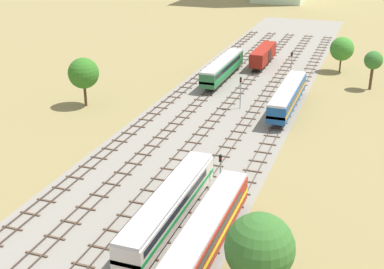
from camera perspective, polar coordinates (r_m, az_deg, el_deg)
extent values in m
plane|color=olive|center=(87.73, 3.52, 2.85)|extent=(480.00, 480.00, 0.00)
cube|color=gray|center=(87.73, 3.52, 2.86)|extent=(23.96, 176.00, 0.01)
cube|color=#47382D|center=(91.89, -2.72, 3.93)|extent=(0.07, 126.00, 0.15)
cube|color=#47382D|center=(91.38, -1.89, 3.84)|extent=(0.07, 126.00, 0.15)
cube|color=brown|center=(57.37, -18.87, -9.58)|extent=(2.40, 0.22, 0.14)
cube|color=brown|center=(59.35, -17.12, -8.21)|extent=(2.40, 0.22, 0.14)
cube|color=brown|center=(61.41, -15.49, -6.92)|extent=(2.40, 0.22, 0.14)
cube|color=brown|center=(63.55, -13.98, -5.71)|extent=(2.40, 0.22, 0.14)
cube|color=brown|center=(65.76, -12.57, -4.57)|extent=(2.40, 0.22, 0.14)
cube|color=brown|center=(68.02, -11.26, -3.51)|extent=(2.40, 0.22, 0.14)
cube|color=brown|center=(70.34, -10.04, -2.52)|extent=(2.40, 0.22, 0.14)
cube|color=brown|center=(72.71, -8.89, -1.58)|extent=(2.40, 0.22, 0.14)
cube|color=brown|center=(75.13, -7.83, -0.71)|extent=(2.40, 0.22, 0.14)
cube|color=brown|center=(77.59, -6.83, 0.11)|extent=(2.40, 0.22, 0.14)
cube|color=brown|center=(80.08, -5.89, 0.87)|extent=(2.40, 0.22, 0.14)
cube|color=brown|center=(82.61, -5.01, 1.60)|extent=(2.40, 0.22, 0.14)
cube|color=brown|center=(85.16, -4.18, 2.27)|extent=(2.40, 0.22, 0.14)
cube|color=brown|center=(87.75, -3.39, 2.91)|extent=(2.40, 0.22, 0.14)
cube|color=brown|center=(90.36, -2.66, 3.51)|extent=(2.40, 0.22, 0.14)
cube|color=brown|center=(93.00, -1.96, 4.08)|extent=(2.40, 0.22, 0.14)
cube|color=brown|center=(95.65, -1.30, 4.61)|extent=(2.40, 0.22, 0.14)
cube|color=brown|center=(98.33, -0.68, 5.11)|extent=(2.40, 0.22, 0.14)
cube|color=brown|center=(101.02, -0.08, 5.59)|extent=(2.40, 0.22, 0.14)
cube|color=brown|center=(103.73, 0.48, 6.04)|extent=(2.40, 0.22, 0.14)
cube|color=brown|center=(106.46, 1.01, 6.47)|extent=(2.40, 0.22, 0.14)
cube|color=brown|center=(109.20, 1.52, 6.88)|extent=(2.40, 0.22, 0.14)
cube|color=brown|center=(111.96, 2.01, 7.26)|extent=(2.40, 0.22, 0.14)
cube|color=brown|center=(114.72, 2.47, 7.63)|extent=(2.40, 0.22, 0.14)
cube|color=brown|center=(117.50, 2.91, 7.98)|extent=(2.40, 0.22, 0.14)
cube|color=brown|center=(120.29, 3.33, 8.31)|extent=(2.40, 0.22, 0.14)
cube|color=brown|center=(123.09, 3.73, 8.62)|extent=(2.40, 0.22, 0.14)
cube|color=brown|center=(125.90, 4.12, 8.93)|extent=(2.40, 0.22, 0.14)
cube|color=brown|center=(128.71, 4.49, 9.22)|extent=(2.40, 0.22, 0.14)
cube|color=brown|center=(131.54, 4.84, 9.49)|extent=(2.40, 0.22, 0.14)
cube|color=brown|center=(134.37, 5.18, 9.76)|extent=(2.40, 0.22, 0.14)
cube|color=brown|center=(137.21, 5.51, 10.01)|extent=(2.40, 0.22, 0.14)
cube|color=brown|center=(140.06, 5.82, 10.25)|extent=(2.40, 0.22, 0.14)
cube|color=brown|center=(142.91, 6.12, 10.48)|extent=(2.40, 0.22, 0.14)
cube|color=brown|center=(145.77, 6.41, 10.71)|extent=(2.40, 0.22, 0.14)
cube|color=brown|center=(148.63, 6.69, 10.92)|extent=(2.40, 0.22, 0.14)
cube|color=#47382D|center=(90.20, 0.22, 3.60)|extent=(0.07, 126.00, 0.15)
cube|color=#47382D|center=(89.76, 1.09, 3.50)|extent=(0.07, 126.00, 0.15)
cube|color=brown|center=(52.70, -16.48, -12.35)|extent=(2.40, 0.22, 0.14)
cube|color=brown|center=(54.68, -14.66, -10.74)|extent=(2.40, 0.22, 0.14)
cube|color=brown|center=(56.76, -12.99, -9.24)|extent=(2.40, 0.22, 0.14)
cube|color=brown|center=(58.91, -11.45, -7.84)|extent=(2.40, 0.22, 0.14)
cube|color=brown|center=(61.14, -10.02, -6.53)|extent=(2.40, 0.22, 0.14)
cube|color=brown|center=(63.43, -8.71, -5.32)|extent=(2.40, 0.22, 0.14)
cube|color=brown|center=(65.77, -7.50, -4.19)|extent=(2.40, 0.22, 0.14)
cube|color=brown|center=(68.17, -6.37, -3.13)|extent=(2.40, 0.22, 0.14)
cube|color=brown|center=(70.61, -5.32, -2.15)|extent=(2.40, 0.22, 0.14)
cube|color=brown|center=(73.10, -4.34, -1.23)|extent=(2.40, 0.22, 0.14)
cube|color=brown|center=(75.62, -3.43, -0.37)|extent=(2.40, 0.22, 0.14)
cube|color=brown|center=(78.18, -2.58, 0.43)|extent=(2.40, 0.22, 0.14)
cube|color=brown|center=(80.76, -1.78, 1.18)|extent=(2.40, 0.22, 0.14)
cube|color=brown|center=(83.38, -1.03, 1.88)|extent=(2.40, 0.22, 0.14)
cube|color=brown|center=(86.02, -0.33, 2.54)|extent=(2.40, 0.22, 0.14)
cube|color=brown|center=(88.68, 0.34, 3.16)|extent=(2.40, 0.22, 0.14)
cube|color=brown|center=(91.36, 0.96, 3.75)|extent=(2.40, 0.22, 0.14)
cube|color=brown|center=(94.07, 1.55, 4.30)|extent=(2.40, 0.22, 0.14)
cube|color=brown|center=(96.79, 2.11, 4.81)|extent=(2.40, 0.22, 0.14)
cube|color=brown|center=(99.52, 2.63, 5.30)|extent=(2.40, 0.22, 0.14)
cube|color=brown|center=(102.27, 3.13, 5.77)|extent=(2.40, 0.22, 0.14)
cube|color=brown|center=(105.04, 3.61, 6.21)|extent=(2.40, 0.22, 0.14)
cube|color=brown|center=(107.82, 4.06, 6.62)|extent=(2.40, 0.22, 0.14)
cube|color=brown|center=(110.61, 4.49, 7.02)|extent=(2.40, 0.22, 0.14)
cube|color=brown|center=(113.41, 4.89, 7.39)|extent=(2.40, 0.22, 0.14)
cube|color=brown|center=(116.21, 5.28, 7.75)|extent=(2.40, 0.22, 0.14)
cube|color=brown|center=(119.03, 5.65, 8.09)|extent=(2.40, 0.22, 0.14)
cube|color=brown|center=(121.86, 6.01, 8.41)|extent=(2.40, 0.22, 0.14)
cube|color=brown|center=(124.70, 6.35, 8.72)|extent=(2.40, 0.22, 0.14)
cube|color=brown|center=(127.54, 6.67, 9.01)|extent=(2.40, 0.22, 0.14)
cube|color=brown|center=(130.39, 6.98, 9.29)|extent=(2.40, 0.22, 0.14)
cube|color=brown|center=(133.25, 7.28, 9.56)|extent=(2.40, 0.22, 0.14)
cube|color=brown|center=(136.11, 7.57, 9.82)|extent=(2.40, 0.22, 0.14)
cube|color=brown|center=(138.98, 7.84, 10.06)|extent=(2.40, 0.22, 0.14)
cube|color=brown|center=(141.85, 8.11, 10.30)|extent=(2.40, 0.22, 0.14)
cube|color=brown|center=(144.73, 8.36, 10.53)|extent=(2.40, 0.22, 0.14)
cube|color=brown|center=(147.62, 8.60, 10.74)|extent=(2.40, 0.22, 0.14)
cube|color=#47382D|center=(88.75, 3.27, 3.24)|extent=(0.07, 126.00, 0.15)
cube|color=#47382D|center=(88.39, 4.16, 3.13)|extent=(0.07, 126.00, 0.15)
cube|color=brown|center=(50.26, -11.71, -13.70)|extent=(2.40, 0.22, 0.14)
cube|color=brown|center=(52.34, -10.01, -11.94)|extent=(2.40, 0.22, 0.14)
cube|color=brown|center=(54.50, -8.46, -10.31)|extent=(2.40, 0.22, 0.14)
cube|color=brown|center=(56.74, -7.05, -8.79)|extent=(2.40, 0.22, 0.14)
cube|color=brown|center=(59.05, -5.76, -7.39)|extent=(2.40, 0.22, 0.14)
cube|color=brown|center=(61.42, -4.57, -6.09)|extent=(2.40, 0.22, 0.14)
cube|color=brown|center=(63.84, -3.48, -4.89)|extent=(2.40, 0.22, 0.14)
cube|color=brown|center=(66.30, -2.47, -3.78)|extent=(2.40, 0.22, 0.14)
cube|color=brown|center=(68.81, -1.53, -2.74)|extent=(2.40, 0.22, 0.14)
cube|color=brown|center=(71.36, -0.67, -1.78)|extent=(2.40, 0.22, 0.14)
cube|color=brown|center=(73.94, 0.14, -0.88)|extent=(2.40, 0.22, 0.14)
cube|color=brown|center=(76.56, 0.89, -0.04)|extent=(2.40, 0.22, 0.14)
cube|color=brown|center=(79.20, 1.59, 0.74)|extent=(2.40, 0.22, 0.14)
cube|color=brown|center=(81.86, 2.24, 1.47)|extent=(2.40, 0.22, 0.14)
cube|color=brown|center=(84.55, 2.86, 2.15)|extent=(2.40, 0.22, 0.14)
cube|color=brown|center=(87.25, 3.43, 2.79)|extent=(2.40, 0.22, 0.14)
cube|color=brown|center=(89.98, 3.98, 3.40)|extent=(2.40, 0.22, 0.14)
cube|color=brown|center=(92.72, 4.49, 3.96)|extent=(2.40, 0.22, 0.14)
cube|color=brown|center=(95.48, 4.97, 4.50)|extent=(2.40, 0.22, 0.14)
cube|color=brown|center=(98.25, 5.42, 5.00)|extent=(2.40, 0.22, 0.14)
cube|color=brown|center=(101.04, 5.86, 5.47)|extent=(2.40, 0.22, 0.14)
cube|color=brown|center=(103.84, 6.26, 5.92)|extent=(2.40, 0.22, 0.14)
cube|color=brown|center=(106.65, 6.65, 6.35)|extent=(2.40, 0.22, 0.14)
cube|color=brown|center=(109.46, 7.02, 6.75)|extent=(2.40, 0.22, 0.14)
cube|color=brown|center=(112.29, 7.37, 7.14)|extent=(2.40, 0.22, 0.14)
cube|color=brown|center=(115.13, 7.70, 7.50)|extent=(2.40, 0.22, 0.14)
cube|color=brown|center=(117.97, 8.02, 7.84)|extent=(2.40, 0.22, 0.14)
cube|color=brown|center=(120.83, 8.33, 8.17)|extent=(2.40, 0.22, 0.14)
cube|color=brown|center=(123.69, 8.62, 8.49)|extent=(2.40, 0.22, 0.14)
cube|color=brown|center=(126.55, 8.89, 8.79)|extent=(2.40, 0.22, 0.14)
cube|color=brown|center=(129.42, 9.16, 9.07)|extent=(2.40, 0.22, 0.14)
cube|color=brown|center=(132.30, 9.41, 9.35)|extent=(2.40, 0.22, 0.14)
cube|color=brown|center=(135.18, 9.66, 9.61)|extent=(2.40, 0.22, 0.14)
cube|color=brown|center=(138.07, 9.89, 9.86)|extent=(2.40, 0.22, 0.14)
cube|color=brown|center=(140.96, 10.12, 10.10)|extent=(2.40, 0.22, 0.14)
cube|color=brown|center=(143.86, 10.33, 10.33)|extent=(2.40, 0.22, 0.14)
cube|color=brown|center=(146.76, 10.54, 10.55)|extent=(2.40, 0.22, 0.14)
cube|color=#47382D|center=(87.57, 6.40, 2.87)|extent=(0.07, 126.00, 0.15)
cube|color=#47382D|center=(87.28, 7.31, 2.75)|extent=(0.07, 126.00, 0.15)
cube|color=brown|center=(50.38, -4.91, -13.16)|extent=(2.40, 0.22, 0.14)
cube|color=brown|center=(52.62, -3.55, -11.39)|extent=(2.40, 0.22, 0.14)
cube|color=brown|center=(54.94, -2.31, -9.76)|extent=(2.40, 0.22, 0.14)
cube|color=brown|center=(57.32, -1.19, -8.26)|extent=(2.40, 0.22, 0.14)
cube|color=brown|center=(59.75, -0.16, -6.88)|extent=(2.40, 0.22, 0.14)
cube|color=brown|center=(62.24, 0.78, -5.61)|extent=(2.40, 0.22, 0.14)
cube|color=brown|center=(64.77, 1.64, -4.43)|extent=(2.40, 0.22, 0.14)
cube|color=brown|center=(67.34, 2.44, -3.34)|extent=(2.40, 0.22, 0.14)
cube|color=brown|center=(69.94, 3.17, -2.34)|extent=(2.40, 0.22, 0.14)
cube|color=brown|center=(72.57, 3.85, -1.40)|extent=(2.40, 0.22, 0.14)
cube|color=brown|center=(75.23, 4.49, -0.53)|extent=(2.40, 0.22, 0.14)
cube|color=brown|center=(77.91, 5.07, 0.28)|extent=(2.40, 0.22, 0.14)
cube|color=brown|center=(80.62, 5.62, 1.04)|extent=(2.40, 0.22, 0.14)
cube|color=brown|center=(83.35, 6.14, 1.74)|extent=(2.40, 0.22, 0.14)
cube|color=brown|center=(86.09, 6.62, 2.41)|extent=(2.40, 0.22, 0.14)
cube|color=brown|center=(88.86, 7.07, 3.03)|extent=(2.40, 0.22, 0.14)
cube|color=brown|center=(91.63, 7.50, 3.61)|extent=(2.40, 0.22, 0.14)
cube|color=brown|center=(94.42, 7.90, 4.16)|extent=(2.40, 0.22, 0.14)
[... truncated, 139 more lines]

